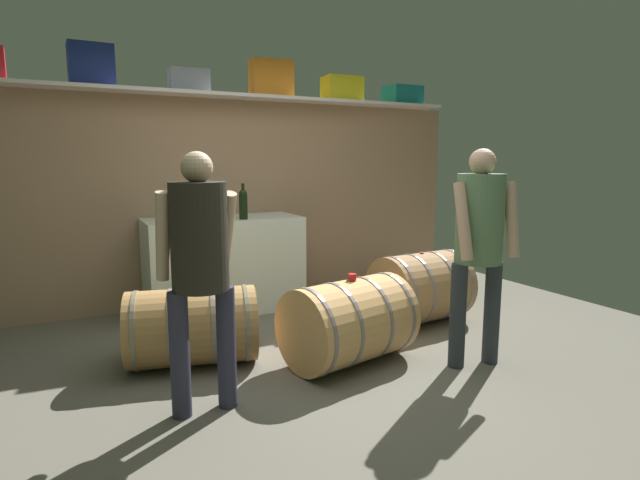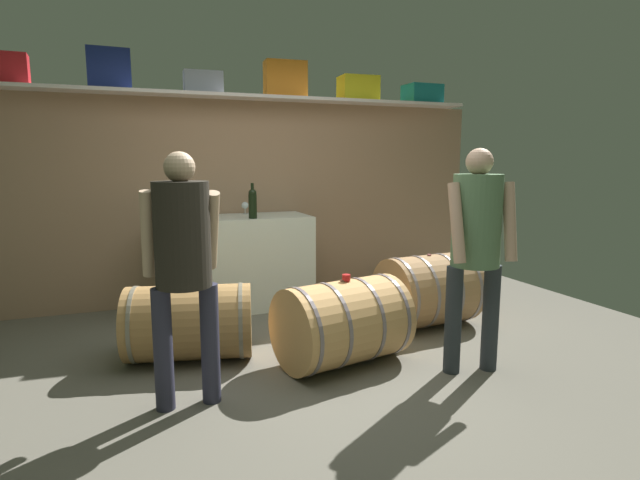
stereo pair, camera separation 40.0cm
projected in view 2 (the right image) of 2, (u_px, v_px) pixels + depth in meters
name	position (u px, v px, depth m)	size (l,w,h in m)	color
ground_plane	(292.00, 348.00, 4.01)	(6.51, 7.53, 0.02)	#615D52
back_wall_panel	(244.00, 201.00, 5.34)	(5.31, 0.10, 2.06)	#9F7B5E
high_shelf_board	(245.00, 97.00, 5.04)	(4.89, 0.40, 0.03)	silver
toolcase_red	(8.00, 69.00, 4.31)	(0.30, 0.21, 0.26)	red
toolcase_navy	(109.00, 69.00, 4.58)	(0.37, 0.22, 0.36)	navy
toolcase_grey	(203.00, 83.00, 4.88)	(0.36, 0.19, 0.21)	gray
toolcase_orange	(285.00, 79.00, 5.16)	(0.42, 0.22, 0.36)	orange
toolcase_yellow	(358.00, 89.00, 5.46)	(0.40, 0.28, 0.26)	yellow
toolcase_teal	(422.00, 94.00, 5.74)	(0.39, 0.29, 0.21)	#177379
work_cabinet	(235.00, 262.00, 5.02)	(1.46, 0.64, 0.91)	white
wine_bottle_dark	(253.00, 203.00, 4.77)	(0.08, 0.08, 0.33)	black
wine_glass	(245.00, 206.00, 5.17)	(0.07, 0.07, 0.13)	white
wine_barrel_near	(342.00, 322.00, 3.64)	(0.99, 0.77, 0.62)	tan
wine_barrel_far	(428.00, 290.00, 4.49)	(0.85, 0.70, 0.64)	#A2774B
wine_barrel_flank	(190.00, 322.00, 3.72)	(0.99, 0.74, 0.56)	#A77A44
tasting_cup	(346.00, 277.00, 3.60)	(0.06, 0.06, 0.04)	red
winemaker_pouring	(183.00, 254.00, 2.92)	(0.44, 0.39, 1.50)	#2D2D3F
visitor_tasting	(476.00, 238.00, 3.40)	(0.48, 0.38, 1.53)	#2A3035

